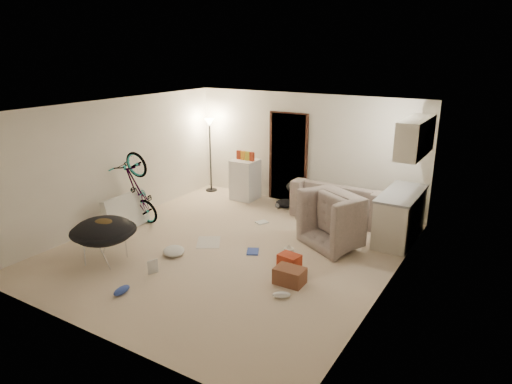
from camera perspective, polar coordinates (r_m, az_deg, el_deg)
The scene contains 37 objects.
floor at distance 8.22m, azimuth -3.15°, elevation -7.18°, with size 5.50×6.00×0.02m, color beige.
ceiling at distance 7.53m, azimuth -3.47°, elevation 10.53°, with size 5.50×6.00×0.02m, color white.
wall_back at distance 10.33m, azimuth 6.22°, elevation 5.27°, with size 5.50×0.02×2.50m, color white.
wall_front at distance 5.71m, azimuth -20.72°, elevation -6.02°, with size 5.50×0.02×2.50m, color white.
wall_left at distance 9.57m, azimuth -17.09°, elevation 3.62°, with size 0.02×6.00×2.50m, color white.
wall_right at distance 6.69m, azimuth 16.63°, elevation -2.19°, with size 0.02×6.00×2.50m, color white.
doorway at distance 10.51m, azimuth 4.11°, elevation 4.26°, with size 0.85×0.10×2.04m, color black.
door_trim at distance 10.49m, azimuth 4.03°, elevation 4.23°, with size 0.97×0.04×2.10m, color #351B12.
floor_lamp at distance 11.23m, azimuth -5.79°, elevation 6.57°, with size 0.28×0.28×1.81m.
kitchen_counter at distance 8.86m, azimuth 17.54°, elevation -2.99°, with size 0.60×1.50×0.88m, color silver.
counter_top at distance 8.72m, azimuth 17.81°, elevation -0.16°, with size 0.64×1.54×0.04m, color gray.
kitchen_uppers at distance 8.45m, azimuth 19.33°, elevation 6.50°, with size 0.38×1.40×0.65m, color silver.
sofa at distance 9.68m, azimuth 10.43°, elevation -1.68°, with size 1.96×0.77×0.57m, color #3D453D.
armchair at distance 8.49m, azimuth 11.30°, elevation -3.90°, with size 1.14×0.99×0.74m, color #3D453D.
bicycle at distance 9.52m, azimuth -14.45°, elevation -1.50°, with size 0.54×1.56×0.82m, color black.
book_asset at distance 7.52m, azimuth -13.31°, elevation -9.99°, with size 0.17×0.23×0.02m, color #A93219.
mini_fridge at distance 10.74m, azimuth -1.36°, elevation 1.57°, with size 0.56×0.56×0.95m, color white.
snack_box_0 at distance 10.70m, azimuth -2.15°, elevation 4.42°, with size 0.10×0.07×0.30m, color #A93219.
snack_box_1 at distance 10.64m, azimuth -1.61°, elevation 4.34°, with size 0.10×0.07×0.30m, color orange.
snack_box_2 at distance 10.57m, azimuth -1.06°, elevation 4.27°, with size 0.10×0.07×0.30m, color gold.
snack_box_3 at distance 10.51m, azimuth -0.51°, elevation 4.19°, with size 0.10×0.07×0.30m, color #A93219.
saucer_chair at distance 7.97m, azimuth -18.46°, elevation -5.30°, with size 1.07×1.07×0.76m.
hoodie at distance 7.84m, azimuth -18.53°, elevation -4.02°, with size 0.48×0.40×0.22m, color #483519.
sofa_drape at distance 9.96m, azimuth 5.42°, elevation 0.61°, with size 0.56×0.46×0.28m, color black.
tv_box at distance 9.32m, azimuth -15.90°, elevation -2.42°, with size 0.13×1.06×0.70m, color silver.
drink_case_a at distance 7.05m, azimuth 4.24°, elevation -10.40°, with size 0.45×0.32×0.25m, color brown.
drink_case_b at distance 7.58m, azimuth 4.20°, elevation -8.50°, with size 0.34×0.25×0.20m, color #A93219.
juicer at distance 7.87m, azimuth 4.13°, elevation -7.49°, with size 0.17×0.17×0.24m.
newspaper at distance 8.51m, azimuth -5.95°, elevation -6.26°, with size 0.42×0.55×0.01m, color beige.
book_blue at distance 8.07m, azimuth -0.41°, elevation -7.45°, with size 0.20×0.27×0.03m, color #2F47AA.
book_white at distance 9.38m, azimuth 0.74°, elevation -3.80°, with size 0.18×0.24×0.02m, color silver.
shoe_0 at distance 9.38m, azimuth 6.44°, elevation -3.62°, with size 0.30×0.12×0.11m, color #2F47AA.
shoe_1 at distance 10.26m, azimuth 2.73°, elevation -1.68°, with size 0.28×0.11×0.10m, color slate.
shoe_2 at distance 7.07m, azimuth -16.45°, elevation -11.70°, with size 0.30×0.12×0.11m, color #2F47AA.
shoe_4 at distance 6.70m, azimuth 3.21°, elevation -12.71°, with size 0.26×0.11×0.10m, color white.
clothes_lump_b at distance 10.33m, azimuth 3.87°, elevation -1.42°, with size 0.51×0.44×0.15m, color black.
clothes_lump_c at distance 8.10m, azimuth -10.24°, elevation -7.26°, with size 0.43×0.37×0.13m, color silver.
Camera 1 is at (4.25, -6.15, 3.42)m, focal length 32.00 mm.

